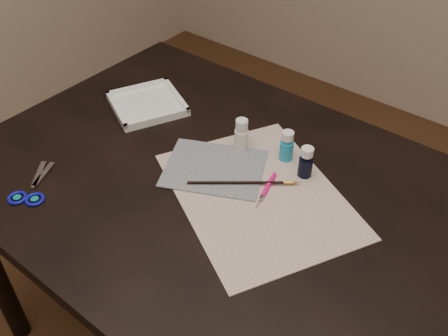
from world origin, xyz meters
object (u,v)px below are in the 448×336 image
Objects in this scene: canvas at (214,168)px; palette_tray at (147,104)px; paint_bottle_cyan at (287,146)px; paint_bottle_white at (241,134)px; paper at (258,194)px; paint_bottle_navy at (306,162)px; scissors at (33,183)px.

palette_tray is (-0.33, 0.10, 0.01)m from canvas.
canvas is 0.19m from paint_bottle_cyan.
paint_bottle_white is 0.46× the size of palette_tray.
paint_bottle_cyan is at bearing 98.32° from paper.
paint_bottle_cyan is (0.12, 0.03, -0.00)m from paint_bottle_white.
paint_bottle_navy is (0.19, 0.01, -0.00)m from paint_bottle_white.
paint_bottle_navy is 0.48× the size of scissors.
scissors is at bearing -134.21° from canvas.
paint_bottle_navy reaches higher than scissors.
paper is 5.29× the size of paint_bottle_white.
scissors is (-0.45, -0.31, 0.00)m from paper.
paint_bottle_cyan reaches higher than canvas.
palette_tray is at bearing -35.31° from scissors.
paint_bottle_white is 1.06× the size of paint_bottle_navy.
scissors is 0.90× the size of palette_tray.
palette_tray is (-0.33, -0.01, -0.03)m from paint_bottle_white.
paper is 0.16m from paint_bottle_cyan.
palette_tray reaches higher than paper.
paint_bottle_cyan reaches higher than palette_tray.
paper is at bearing -111.09° from paint_bottle_navy.
paper is 0.54m from scissors.
scissors is at bearing -138.66° from paint_bottle_navy.
paint_bottle_white reaches higher than canvas.
paint_bottle_white is 0.33m from palette_tray.
paper is at bearing -40.24° from paint_bottle_white.
canvas is 2.73× the size of paint_bottle_white.
paint_bottle_navy is at bearing 3.02° from paint_bottle_white.
paint_bottle_navy is 0.43× the size of palette_tray.
canvas is 0.34m from palette_tray.
paint_bottle_white is 0.53m from scissors.
paint_bottle_white is 1.05× the size of paint_bottle_cyan.
paint_bottle_navy reaches higher than canvas.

